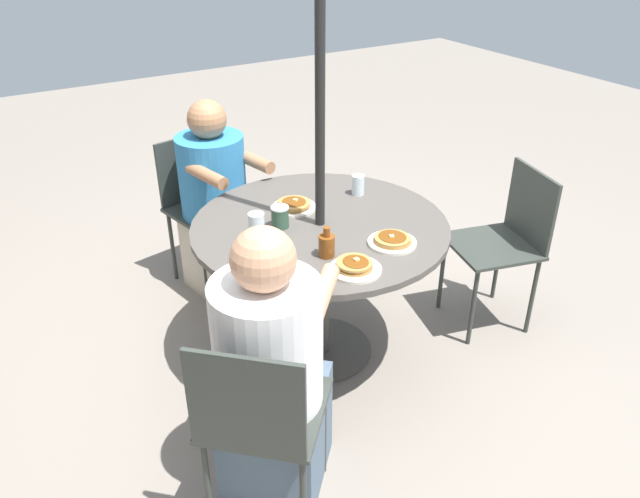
{
  "coord_description": "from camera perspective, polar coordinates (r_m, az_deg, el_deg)",
  "views": [
    {
      "loc": [
        -2.23,
        1.35,
        2.1
      ],
      "look_at": [
        0.0,
        0.0,
        0.61
      ],
      "focal_mm": 35.0,
      "sensor_mm": 36.0,
      "label": 1
    }
  ],
  "objects": [
    {
      "name": "patio_chair_east",
      "position": [
        3.45,
        16.68,
        1.12
      ],
      "size": [
        0.51,
        0.51,
        0.88
      ],
      "rotation": [
        0.0,
        0.0,
        -0.25
      ],
      "color": "#333833",
      "rests_on": "ground"
    },
    {
      "name": "ground_plane",
      "position": [
        3.35,
        0.0,
        -9.17
      ],
      "size": [
        12.0,
        12.0,
        0.0
      ],
      "primitive_type": "plane",
      "color": "gray"
    },
    {
      "name": "coffee_cup",
      "position": [
        2.89,
        -3.67,
        2.95
      ],
      "size": [
        0.08,
        0.08,
        0.1
      ],
      "color": "#33513D",
      "rests_on": "patio_table"
    },
    {
      "name": "drinking_glass_a",
      "position": [
        3.22,
        3.5,
        5.86
      ],
      "size": [
        0.06,
        0.06,
        0.1
      ],
      "primitive_type": "cylinder",
      "color": "silver",
      "rests_on": "patio_table"
    },
    {
      "name": "patio_chair_north",
      "position": [
        2.25,
        -5.61,
        -14.96
      ],
      "size": [
        0.59,
        0.59,
        0.88
      ],
      "rotation": [
        0.0,
        0.0,
        -2.32
      ],
      "color": "#333833",
      "rests_on": "ground"
    },
    {
      "name": "pancake_plate_c",
      "position": [
        2.56,
        3.24,
        -1.64
      ],
      "size": [
        0.22,
        0.22,
        0.06
      ],
      "color": "silver",
      "rests_on": "patio_table"
    },
    {
      "name": "drinking_glass_b",
      "position": [
        2.77,
        -5.79,
        1.96
      ],
      "size": [
        0.07,
        0.07,
        0.14
      ],
      "primitive_type": "cylinder",
      "color": "silver",
      "rests_on": "patio_table"
    },
    {
      "name": "umbrella_pole",
      "position": [
        2.78,
        0.0,
        9.25
      ],
      "size": [
        0.04,
        0.04,
        2.26
      ],
      "primitive_type": "cylinder",
      "color": "black",
      "rests_on": "ground"
    },
    {
      "name": "patio_chair_south",
      "position": [
        3.78,
        -10.79,
        4.47
      ],
      "size": [
        0.49,
        0.49,
        0.88
      ],
      "rotation": [
        0.0,
        0.0,
        -4.51
      ],
      "color": "#333833",
      "rests_on": "ground"
    },
    {
      "name": "patio_table",
      "position": [
        2.99,
        0.0,
        0.33
      ],
      "size": [
        1.22,
        1.22,
        0.75
      ],
      "color": "#4C4742",
      "rests_on": "ground"
    },
    {
      "name": "syrup_bottle",
      "position": [
        2.64,
        0.6,
        0.38
      ],
      "size": [
        0.09,
        0.07,
        0.14
      ],
      "color": "brown",
      "rests_on": "patio_table"
    },
    {
      "name": "diner_south",
      "position": [
        3.65,
        -9.31,
        3.63
      ],
      "size": [
        0.56,
        0.46,
        1.15
      ],
      "rotation": [
        0.0,
        0.0,
        -4.51
      ],
      "color": "beige",
      "rests_on": "ground"
    },
    {
      "name": "diner_north",
      "position": [
        2.36,
        -4.41,
        -11.95
      ],
      "size": [
        0.62,
        0.61,
        1.19
      ],
      "rotation": [
        0.0,
        0.0,
        -2.32
      ],
      "color": "slate",
      "rests_on": "ground"
    },
    {
      "name": "pancake_plate_a",
      "position": [
        3.07,
        -2.41,
        3.97
      ],
      "size": [
        0.22,
        0.22,
        0.05
      ],
      "color": "silver",
      "rests_on": "patio_table"
    },
    {
      "name": "pancake_plate_b",
      "position": [
        2.77,
        6.62,
        0.75
      ],
      "size": [
        0.22,
        0.22,
        0.05
      ],
      "color": "silver",
      "rests_on": "patio_table"
    }
  ]
}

